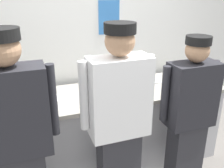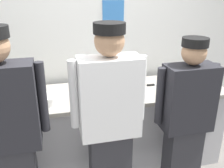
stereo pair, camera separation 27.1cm
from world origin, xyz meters
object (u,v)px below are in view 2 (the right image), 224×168
(ramekin_green_sauce, at_px, (18,95))
(chef_near_left, at_px, (8,135))
(ramekin_yellow_sauce, at_px, (8,108))
(plate_stack_front, at_px, (47,99))
(mixing_bowl_steel, at_px, (188,82))
(ramekin_red_sauce, at_px, (91,100))
(sheet_tray, at_px, (113,90))
(chef_far_right, at_px, (186,119))
(chefs_knife, at_px, (156,85))
(chef_center, at_px, (110,122))

(ramekin_green_sauce, bearing_deg, chef_near_left, -89.84)
(chef_near_left, relative_size, ramekin_yellow_sauce, 17.34)
(plate_stack_front, relative_size, mixing_bowl_steel, 0.70)
(chef_near_left, xyz_separation_m, ramekin_red_sauce, (0.71, 0.45, 0.00))
(ramekin_yellow_sauce, bearing_deg, mixing_bowl_steel, 4.75)
(sheet_tray, bearing_deg, chef_far_right, -51.43)
(ramekin_green_sauce, relative_size, ramekin_red_sauce, 1.01)
(chef_near_left, height_order, sheet_tray, chef_near_left)
(plate_stack_front, xyz_separation_m, sheet_tray, (0.70, 0.15, -0.03))
(chef_far_right, relative_size, ramekin_green_sauce, 17.37)
(sheet_tray, bearing_deg, ramekin_yellow_sauce, -168.05)
(chefs_knife, bearing_deg, plate_stack_front, -170.92)
(chef_near_left, bearing_deg, sheet_tray, 34.68)
(chef_far_right, height_order, plate_stack_front, chef_far_right)
(chef_near_left, relative_size, mixing_bowl_steel, 5.44)
(chef_center, distance_m, ramekin_green_sauce, 1.11)
(mixing_bowl_steel, bearing_deg, ramekin_green_sauce, 175.76)
(ramekin_green_sauce, bearing_deg, ramekin_yellow_sauce, -100.90)
(ramekin_red_sauce, xyz_separation_m, chefs_knife, (0.81, 0.28, -0.02))
(chef_near_left, distance_m, chef_center, 0.80)
(ramekin_yellow_sauce, xyz_separation_m, chefs_knife, (1.58, 0.27, -0.01))
(chef_center, bearing_deg, mixing_bowl_steel, 30.36)
(chef_near_left, bearing_deg, ramekin_red_sauce, 32.47)
(plate_stack_front, height_order, ramekin_red_sauce, plate_stack_front)
(sheet_tray, distance_m, chefs_knife, 0.53)
(mixing_bowl_steel, xyz_separation_m, ramekin_red_sauce, (-1.15, -0.17, -0.03))
(chef_near_left, height_order, ramekin_red_sauce, chef_near_left)
(plate_stack_front, bearing_deg, ramekin_yellow_sauce, -168.95)
(chef_center, height_order, ramekin_red_sauce, chef_center)
(chef_far_right, distance_m, chefs_knife, 0.71)
(chefs_knife, bearing_deg, chef_far_right, -90.38)
(chef_near_left, xyz_separation_m, sheet_tray, (0.99, 0.69, -0.01))
(ramekin_yellow_sauce, xyz_separation_m, ramekin_red_sauce, (0.77, -0.01, 0.00))
(chef_far_right, bearing_deg, sheet_tray, 128.57)
(chef_near_left, distance_m, chef_far_right, 1.52)
(mixing_bowl_steel, distance_m, chefs_knife, 0.36)
(chef_far_right, distance_m, ramekin_green_sauce, 1.69)
(chef_center, height_order, ramekin_green_sauce, chef_center)
(ramekin_yellow_sauce, distance_m, chefs_knife, 1.61)
(ramekin_green_sauce, xyz_separation_m, chefs_knife, (1.53, -0.03, -0.02))
(sheet_tray, bearing_deg, chef_center, -105.94)
(chef_near_left, bearing_deg, mixing_bowl_steel, 18.50)
(ramekin_yellow_sauce, distance_m, ramekin_green_sauce, 0.30)
(sheet_tray, xyz_separation_m, ramekin_yellow_sauce, (-1.05, -0.22, 0.01))
(sheet_tray, bearing_deg, ramekin_red_sauce, -140.24)
(ramekin_red_sauce, bearing_deg, mixing_bowl_steel, 8.47)
(mixing_bowl_steel, relative_size, ramekin_green_sauce, 3.49)
(chef_center, height_order, sheet_tray, chef_center)
(ramekin_yellow_sauce, bearing_deg, plate_stack_front, 11.05)
(ramekin_yellow_sauce, height_order, chefs_knife, ramekin_yellow_sauce)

